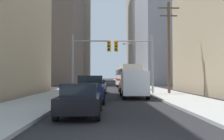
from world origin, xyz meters
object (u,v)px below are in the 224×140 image
object	(u,v)px
pickup_truck_navy	(90,89)
sedan_red	(128,86)
sedan_black	(81,99)
traffic_signal_near_right	(136,54)
cargo_van_white	(133,83)
traffic_signal_near_left	(89,54)
city_bus	(127,76)
sedan_silver	(98,86)

from	to	relation	value
pickup_truck_navy	sedan_red	xyz separation A→B (m)	(3.58, 8.56, -0.16)
sedan_black	traffic_signal_near_right	size ratio (longest dim) A/B	0.70
traffic_signal_near_right	cargo_van_white	bearing A→B (deg)	-101.27
sedan_black	traffic_signal_near_left	bearing A→B (deg)	92.40
sedan_red	traffic_signal_near_right	size ratio (longest dim) A/B	0.70
pickup_truck_navy	traffic_signal_near_left	size ratio (longest dim) A/B	0.90
traffic_signal_near_right	traffic_signal_near_left	bearing A→B (deg)	-180.00
city_bus	sedan_red	bearing A→B (deg)	-94.43
city_bus	sedan_silver	distance (m)	10.13
sedan_black	sedan_silver	size ratio (longest dim) A/B	1.00
city_bus	sedan_red	distance (m)	8.93
pickup_truck_navy	cargo_van_white	world-z (taller)	cargo_van_white
sedan_black	sedan_red	xyz separation A→B (m)	(3.59, 14.46, 0.00)
pickup_truck_navy	traffic_signal_near_right	bearing A→B (deg)	55.58
pickup_truck_navy	sedan_black	distance (m)	5.91
city_bus	pickup_truck_navy	bearing A→B (deg)	-103.77
city_bus	pickup_truck_navy	size ratio (longest dim) A/B	2.14
traffic_signal_near_left	city_bus	bearing A→B (deg)	67.13
city_bus	sedan_silver	bearing A→B (deg)	-113.68
cargo_van_white	sedan_silver	world-z (taller)	cargo_van_white
sedan_black	traffic_signal_near_right	xyz separation A→B (m)	(4.17, 11.97, 3.28)
city_bus	sedan_red	world-z (taller)	city_bus
sedan_black	pickup_truck_navy	bearing A→B (deg)	89.89
traffic_signal_near_left	traffic_signal_near_right	world-z (taller)	same
city_bus	sedan_black	bearing A→B (deg)	-100.40
sedan_black	traffic_signal_near_left	xyz separation A→B (m)	(-0.50, 11.97, 3.28)
city_bus	traffic_signal_near_right	distance (m)	11.52
sedan_red	cargo_van_white	bearing A→B (deg)	-90.43
city_bus	cargo_van_white	size ratio (longest dim) A/B	2.20
sedan_black	traffic_signal_near_right	distance (m)	13.09
pickup_truck_navy	traffic_signal_near_right	size ratio (longest dim) A/B	0.90
traffic_signal_near_left	pickup_truck_navy	bearing A→B (deg)	-85.17
sedan_silver	sedan_red	size ratio (longest dim) A/B	1.00
pickup_truck_navy	sedan_red	bearing A→B (deg)	67.31
pickup_truck_navy	sedan_red	distance (m)	9.28
sedan_red	traffic_signal_near_right	bearing A→B (deg)	-76.93
sedan_silver	sedan_red	world-z (taller)	same
sedan_silver	pickup_truck_navy	bearing A→B (deg)	-91.55
pickup_truck_navy	sedan_black	size ratio (longest dim) A/B	1.28
pickup_truck_navy	sedan_silver	xyz separation A→B (m)	(0.22, 8.17, -0.16)
sedan_black	cargo_van_white	bearing A→B (deg)	68.17
cargo_van_white	sedan_silver	size ratio (longest dim) A/B	1.25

